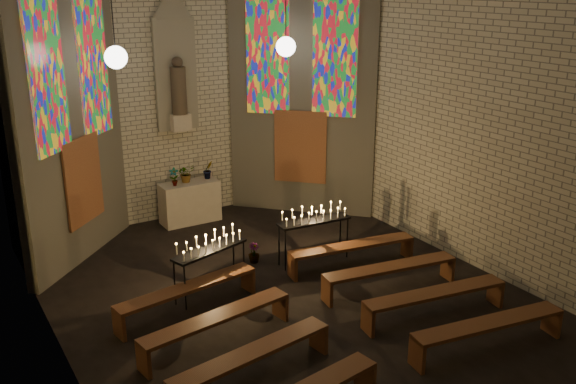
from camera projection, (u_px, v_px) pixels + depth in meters
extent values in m
plane|color=black|center=(314.00, 318.00, 11.22)|extent=(12.00, 12.00, 0.00)
cube|color=beige|center=(174.00, 74.00, 14.96)|extent=(8.00, 0.02, 7.00)
cube|color=beige|center=(54.00, 157.00, 8.13)|extent=(0.02, 12.00, 7.00)
cube|color=beige|center=(493.00, 98.00, 12.06)|extent=(0.02, 12.00, 7.00)
cube|color=beige|center=(66.00, 93.00, 12.60)|extent=(2.72, 2.72, 7.00)
cube|color=beige|center=(302.00, 72.00, 15.30)|extent=(2.72, 2.72, 7.00)
cube|color=#4C3F8C|center=(46.00, 73.00, 11.66)|extent=(0.78, 0.78, 3.00)
cube|color=#4C3F8C|center=(93.00, 62.00, 13.15)|extent=(0.78, 0.78, 3.00)
cube|color=#4C3F8C|center=(268.00, 51.00, 15.17)|extent=(0.78, 0.78, 3.00)
cube|color=#4C3F8C|center=(335.00, 53.00, 14.81)|extent=(0.78, 0.78, 3.00)
cube|color=brown|center=(83.00, 181.00, 13.13)|extent=(0.95, 0.95, 1.80)
cube|color=brown|center=(300.00, 147.00, 15.72)|extent=(0.95, 0.95, 1.80)
cube|color=gray|center=(176.00, 75.00, 14.90)|extent=(1.00, 0.12, 2.60)
cone|color=gray|center=(171.00, 1.00, 14.37)|extent=(1.00, 1.00, 0.80)
cube|color=beige|center=(180.00, 122.00, 15.13)|extent=(0.45, 0.30, 0.40)
cylinder|color=#4F4436|center=(179.00, 91.00, 14.89)|extent=(0.36, 0.36, 1.10)
sphere|color=#4F4436|center=(177.00, 62.00, 14.69)|extent=(0.26, 0.26, 0.26)
sphere|color=white|center=(116.00, 57.00, 12.26)|extent=(0.44, 0.44, 0.44)
sphere|color=white|center=(286.00, 47.00, 14.13)|extent=(0.44, 0.44, 0.44)
cube|color=beige|center=(190.00, 202.00, 15.47)|extent=(1.40, 0.60, 1.00)
imported|color=#4C723F|center=(174.00, 177.00, 15.00)|extent=(0.27, 0.22, 0.43)
imported|color=#4C723F|center=(186.00, 173.00, 15.28)|extent=(0.40, 0.35, 0.44)
imported|color=#4C723F|center=(208.00, 170.00, 15.55)|extent=(0.27, 0.23, 0.44)
imported|color=#4C723F|center=(254.00, 253.00, 13.34)|extent=(0.27, 0.27, 0.42)
cube|color=black|center=(210.00, 250.00, 11.81)|extent=(1.59, 0.80, 0.05)
cylinder|color=black|center=(185.00, 288.00, 11.35)|extent=(0.03, 0.03, 0.87)
cylinder|color=black|center=(244.00, 262.00, 12.37)|extent=(0.03, 0.03, 0.87)
cylinder|color=black|center=(175.00, 283.00, 11.53)|extent=(0.03, 0.03, 0.87)
cylinder|color=black|center=(234.00, 258.00, 12.55)|extent=(0.03, 0.03, 0.87)
cube|color=black|center=(314.00, 221.00, 13.18)|extent=(1.58, 0.49, 0.05)
cylinder|color=black|center=(285.00, 251.00, 12.89)|extent=(0.03, 0.03, 0.88)
cylinder|color=black|center=(347.00, 238.00, 13.51)|extent=(0.03, 0.03, 0.88)
cylinder|color=black|center=(279.00, 245.00, 13.14)|extent=(0.03, 0.03, 0.88)
cylinder|color=black|center=(340.00, 233.00, 13.76)|extent=(0.03, 0.03, 0.88)
cube|color=#583019|center=(187.00, 288.00, 11.25)|extent=(2.72, 0.78, 0.06)
cube|color=#583019|center=(119.00, 325.00, 10.52)|extent=(0.12, 0.38, 0.49)
cube|color=#583019|center=(248.00, 279.00, 12.13)|extent=(0.12, 0.38, 0.49)
cube|color=#583019|center=(352.00, 245.00, 13.01)|extent=(2.72, 0.78, 0.06)
cube|color=#583019|center=(292.00, 267.00, 12.61)|extent=(0.12, 0.38, 0.49)
cube|color=#583019|center=(407.00, 247.00, 13.57)|extent=(0.12, 0.38, 0.49)
cube|color=#583019|center=(217.00, 317.00, 10.27)|extent=(2.72, 0.78, 0.06)
cube|color=#583019|center=(143.00, 360.00, 9.55)|extent=(0.12, 0.38, 0.49)
cube|color=#583019|center=(280.00, 305.00, 11.15)|extent=(0.12, 0.38, 0.49)
cube|color=#583019|center=(390.00, 267.00, 12.04)|extent=(2.72, 0.78, 0.06)
cube|color=#583019|center=(327.00, 291.00, 11.64)|extent=(0.12, 0.38, 0.49)
cube|color=#583019|center=(448.00, 267.00, 12.60)|extent=(0.12, 0.38, 0.49)
cube|color=#583019|center=(252.00, 353.00, 9.30)|extent=(2.72, 0.78, 0.06)
cube|color=#583019|center=(319.00, 336.00, 10.18)|extent=(0.12, 0.38, 0.49)
cube|color=#583019|center=(435.00, 293.00, 11.07)|extent=(2.72, 0.78, 0.06)
cube|color=#583019|center=(368.00, 320.00, 10.67)|extent=(0.12, 0.38, 0.49)
cube|color=#583019|center=(495.00, 292.00, 11.62)|extent=(0.12, 0.38, 0.49)
cube|color=#583019|center=(365.00, 374.00, 9.21)|extent=(0.12, 0.38, 0.49)
cube|color=#583019|center=(489.00, 323.00, 10.09)|extent=(2.72, 0.78, 0.06)
cube|color=#583019|center=(417.00, 355.00, 9.69)|extent=(0.12, 0.38, 0.49)
cube|color=#583019|center=(552.00, 321.00, 10.65)|extent=(0.12, 0.38, 0.49)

